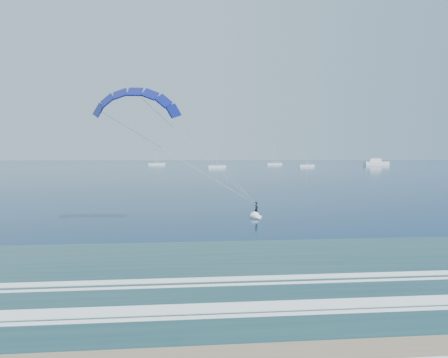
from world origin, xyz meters
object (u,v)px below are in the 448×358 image
sailboat_1 (157,164)px  sailboat_3 (274,164)px  sailboat_2 (217,167)px  sailboat_4 (307,166)px  motor_yacht (376,163)px  kitesurfer_rig (201,154)px

sailboat_1 → sailboat_3: 74.84m
sailboat_2 → sailboat_4: (49.37, 10.76, -0.01)m
motor_yacht → sailboat_4: (-53.90, -30.50, -0.98)m
kitesurfer_rig → sailboat_3: (54.57, 213.64, -6.15)m
sailboat_4 → motor_yacht: bearing=29.5°
sailboat_3 → sailboat_4: size_ratio=1.14×
motor_yacht → sailboat_4: 61.94m
motor_yacht → sailboat_2: size_ratio=1.30×
motor_yacht → sailboat_1: sailboat_1 is taller
sailboat_1 → sailboat_3: size_ratio=1.05×
motor_yacht → sailboat_3: size_ratio=1.21×
sailboat_1 → sailboat_2: sailboat_1 is taller
sailboat_2 → sailboat_4: 50.53m
sailboat_1 → sailboat_4: (83.16, -43.78, -0.01)m
kitesurfer_rig → sailboat_3: kitesurfer_rig is taller
motor_yacht → sailboat_1: bearing=174.5°
sailboat_1 → kitesurfer_rig: bearing=-84.6°
sailboat_1 → sailboat_2: 64.15m
sailboat_2 → sailboat_4: bearing=12.3°
kitesurfer_rig → sailboat_1: (-20.26, 215.15, -6.15)m
kitesurfer_rig → sailboat_2: size_ratio=1.53×
sailboat_1 → sailboat_2: bearing=-58.2°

